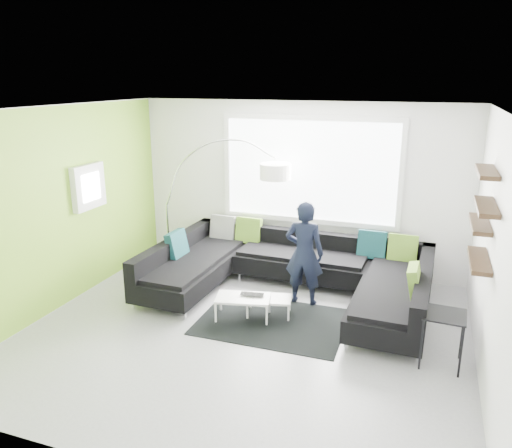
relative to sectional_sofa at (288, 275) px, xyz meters
The scene contains 9 objects.
ground 1.25m from the sectional_sofa, 101.01° to the right, with size 5.50×5.50×0.00m, color gray.
room_shell 1.74m from the sectional_sofa, 101.14° to the right, with size 5.54×5.04×2.82m.
sectional_sofa is the anchor object (origin of this frame).
rug 0.85m from the sectional_sofa, 88.96° to the right, with size 1.93×1.40×0.01m, color black.
coffee_table 0.76m from the sectional_sofa, 109.70° to the right, with size 0.94×0.54×0.31m, color white.
arc_lamp 2.42m from the sectional_sofa, 167.07° to the left, with size 2.08×0.59×2.24m, color silver, non-canonical shape.
side_table 2.39m from the sectional_sofa, 27.17° to the right, with size 0.46×0.46×0.63m, color black.
person 0.46m from the sectional_sofa, ahead, with size 0.56×0.37×1.52m, color black.
laptop 0.80m from the sectional_sofa, 111.63° to the right, with size 0.35×0.25×0.03m, color black.
Camera 1 is at (2.06, -5.37, 3.14)m, focal length 35.00 mm.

